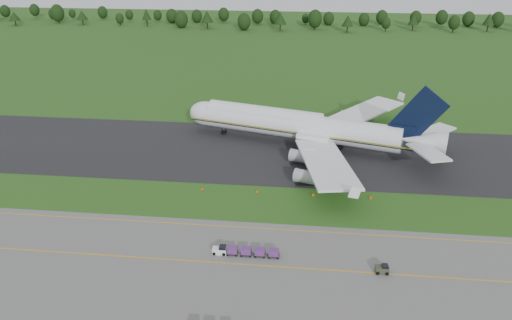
# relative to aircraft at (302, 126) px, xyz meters

# --- Properties ---
(ground) EXTENTS (600.00, 600.00, 0.00)m
(ground) POSITION_rel_aircraft_xyz_m (-8.13, -33.36, -5.74)
(ground) COLOR #244E17
(ground) RESTS_ON ground
(apron) EXTENTS (300.00, 52.00, 0.06)m
(apron) POSITION_rel_aircraft_xyz_m (-8.13, -67.36, -5.71)
(apron) COLOR #62625D
(apron) RESTS_ON ground
(taxiway) EXTENTS (300.00, 40.00, 0.08)m
(taxiway) POSITION_rel_aircraft_xyz_m (-8.13, -5.36, -5.70)
(taxiway) COLOR black
(taxiway) RESTS_ON ground
(apron_markings) EXTENTS (300.00, 30.20, 0.01)m
(apron_markings) POSITION_rel_aircraft_xyz_m (-8.13, -60.34, -5.68)
(apron_markings) COLOR orange
(apron_markings) RESTS_ON apron
(tree_line) EXTENTS (527.42, 22.66, 10.98)m
(tree_line) POSITION_rel_aircraft_xyz_m (-9.23, 186.38, 0.39)
(tree_line) COLOR black
(tree_line) RESTS_ON ground
(aircraft) EXTENTS (71.70, 67.15, 20.10)m
(aircraft) POSITION_rel_aircraft_xyz_m (0.00, 0.00, 0.00)
(aircraft) COLOR white
(aircraft) RESTS_ON ground
(baggage_train) EXTENTS (12.05, 1.54, 1.48)m
(baggage_train) POSITION_rel_aircraft_xyz_m (-8.61, -52.52, -4.90)
(baggage_train) COLOR white
(baggage_train) RESTS_ON apron
(utility_cart) EXTENTS (2.27, 1.56, 1.23)m
(utility_cart) POSITION_rel_aircraft_xyz_m (15.20, -55.08, -5.08)
(utility_cart) COLOR #343727
(utility_cart) RESTS_ON apron
(edge_markers) EXTENTS (37.80, 0.30, 0.60)m
(edge_markers) POSITION_rel_aircraft_xyz_m (-2.74, -28.90, -5.47)
(edge_markers) COLOR #E64F07
(edge_markers) RESTS_ON ground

